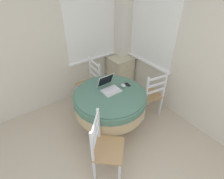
# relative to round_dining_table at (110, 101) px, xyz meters

# --- Properties ---
(corner_room_shell) EXTENTS (4.44, 4.51, 2.55)m
(corner_room_shell) POSITION_rel_round_dining_table_xyz_m (0.32, 0.27, 0.69)
(corner_room_shell) COLOR beige
(corner_room_shell) RESTS_ON ground_plane
(round_dining_table) EXTENTS (1.19, 1.19, 0.74)m
(round_dining_table) POSITION_rel_round_dining_table_xyz_m (0.00, 0.00, 0.00)
(round_dining_table) COLOR #4C3D2D
(round_dining_table) RESTS_ON ground_plane
(laptop) EXTENTS (0.30, 0.32, 0.24)m
(laptop) POSITION_rel_round_dining_table_xyz_m (0.05, 0.09, 0.20)
(laptop) COLOR silver
(laptop) RESTS_ON round_dining_table
(computer_mouse) EXTENTS (0.06, 0.10, 0.05)m
(computer_mouse) POSITION_rel_round_dining_table_xyz_m (0.29, 0.02, 0.18)
(computer_mouse) COLOR silver
(computer_mouse) RESTS_ON round_dining_table
(cell_phone) EXTENTS (0.07, 0.13, 0.01)m
(cell_phone) POSITION_rel_round_dining_table_xyz_m (0.39, 0.02, 0.16)
(cell_phone) COLOR black
(cell_phone) RESTS_ON round_dining_table
(dining_chair_near_back_window) EXTENTS (0.41, 0.45, 0.95)m
(dining_chair_near_back_window) POSITION_rel_round_dining_table_xyz_m (0.08, 0.81, -0.14)
(dining_chair_near_back_window) COLOR #A87F51
(dining_chair_near_back_window) RESTS_ON ground_plane
(dining_chair_near_right_window) EXTENTS (0.49, 0.45, 0.95)m
(dining_chair_near_right_window) POSITION_rel_round_dining_table_xyz_m (0.80, -0.16, -0.14)
(dining_chair_near_right_window) COLOR #A87F51
(dining_chair_near_right_window) RESTS_ON ground_plane
(dining_chair_camera_near) EXTENTS (0.58, 0.58, 0.95)m
(dining_chair_camera_near) POSITION_rel_round_dining_table_xyz_m (-0.51, -0.63, -0.14)
(dining_chair_camera_near) COLOR #A87F51
(dining_chair_camera_near) RESTS_ON ground_plane
(corner_cabinet) EXTENTS (0.50, 0.49, 0.74)m
(corner_cabinet) POSITION_rel_round_dining_table_xyz_m (0.98, 0.97, -0.22)
(corner_cabinet) COLOR beige
(corner_cabinet) RESTS_ON ground_plane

